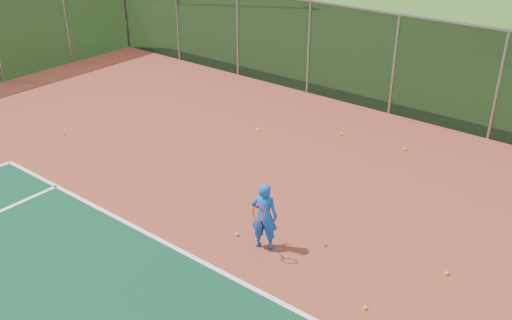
% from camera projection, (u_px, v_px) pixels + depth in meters
% --- Properties ---
extents(fence_back, '(30.00, 0.06, 3.03)m').
position_uv_depth(fence_back, '(498.00, 85.00, 15.04)').
color(fence_back, black).
rests_on(fence_back, court_apron).
extents(tennis_player, '(0.61, 0.67, 2.43)m').
position_uv_depth(tennis_player, '(264.00, 216.00, 10.86)').
color(tennis_player, blue).
rests_on(tennis_player, court_apron).
extents(practice_ball_0, '(0.07, 0.07, 0.07)m').
position_uv_depth(practice_ball_0, '(64.00, 135.00, 15.87)').
color(practice_ball_0, '#B0D218').
rests_on(practice_ball_0, court_apron).
extents(practice_ball_1, '(0.07, 0.07, 0.07)m').
position_uv_depth(practice_ball_1, '(405.00, 149.00, 15.06)').
color(practice_ball_1, '#B0D218').
rests_on(practice_ball_1, court_apron).
extents(practice_ball_2, '(0.07, 0.07, 0.07)m').
position_uv_depth(practice_ball_2, '(447.00, 273.00, 10.39)').
color(practice_ball_2, '#B0D218').
rests_on(practice_ball_2, court_apron).
extents(practice_ball_3, '(0.07, 0.07, 0.07)m').
position_uv_depth(practice_ball_3, '(341.00, 134.00, 15.91)').
color(practice_ball_3, '#B0D218').
rests_on(practice_ball_3, court_apron).
extents(practice_ball_4, '(0.07, 0.07, 0.07)m').
position_uv_depth(practice_ball_4, '(365.00, 308.00, 9.56)').
color(practice_ball_4, '#B0D218').
rests_on(practice_ball_4, court_apron).
extents(practice_ball_5, '(0.07, 0.07, 0.07)m').
position_uv_depth(practice_ball_5, '(237.00, 234.00, 11.50)').
color(practice_ball_5, '#B0D218').
rests_on(practice_ball_5, court_apron).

